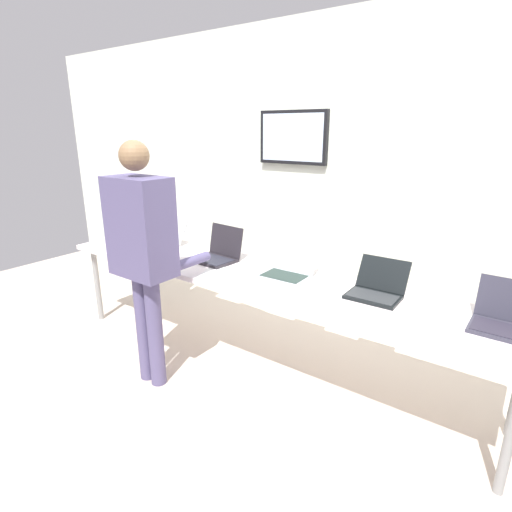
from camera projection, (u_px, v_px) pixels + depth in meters
name	position (u px, v px, depth m)	size (l,w,h in m)	color
ground	(257.00, 365.00, 3.24)	(8.00, 8.00, 0.04)	beige
back_wall	(328.00, 177.00, 3.70)	(8.00, 0.11, 2.73)	silver
workbench	(257.00, 279.00, 3.02)	(3.62, 0.70, 0.76)	silver
equipment_box	(135.00, 223.00, 3.95)	(0.37, 0.34, 0.29)	#575463
laptop_station_0	(162.00, 239.00, 3.72)	(0.38, 0.41, 0.25)	#B0B3B8
laptop_station_1	(218.00, 253.00, 3.31)	(0.37, 0.34, 0.27)	#242126
laptop_station_2	(289.00, 268.00, 2.95)	(0.33, 0.34, 0.24)	#ABB6B9
laptop_station_3	(377.00, 288.00, 2.60)	(0.33, 0.34, 0.22)	black
laptop_station_4	(504.00, 318.00, 2.17)	(0.31, 0.30, 0.25)	#343341
person	(143.00, 245.00, 2.71)	(0.44, 0.59, 1.72)	#544D75
paper_sheet	(216.00, 273.00, 3.01)	(0.30, 0.35, 0.00)	white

